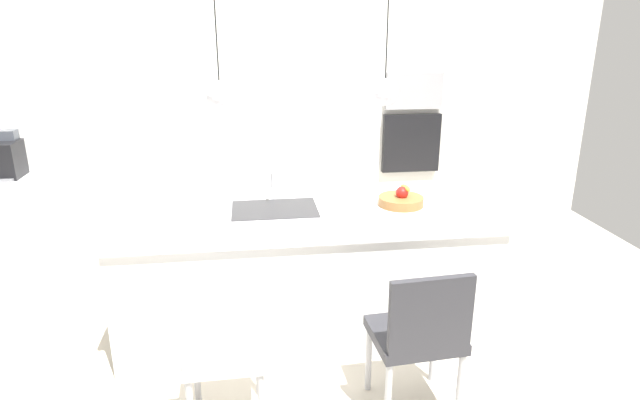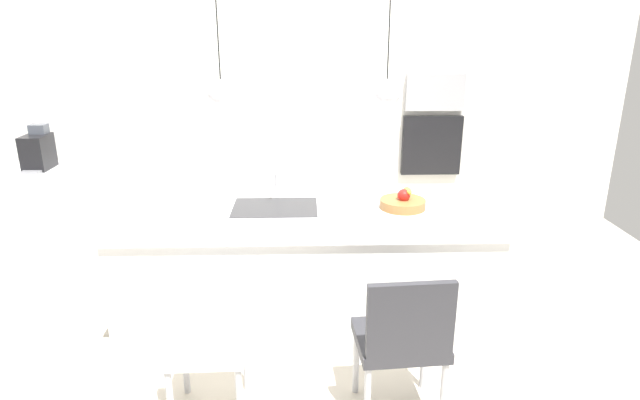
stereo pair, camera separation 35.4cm
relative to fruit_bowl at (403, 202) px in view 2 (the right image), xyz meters
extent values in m
plane|color=beige|center=(-0.65, 0.03, -0.93)|extent=(6.60, 6.60, 0.00)
cube|color=silver|center=(-0.65, 1.68, 0.37)|extent=(6.00, 0.10, 2.60)
cube|color=white|center=(-0.65, 0.03, -0.51)|extent=(2.42, 0.96, 0.83)
cube|color=white|center=(-0.65, 0.03, -0.07)|extent=(2.48, 1.02, 0.06)
cube|color=#2D2D30|center=(-0.85, 0.03, -0.04)|extent=(0.56, 0.40, 0.02)
cylinder|color=silver|center=(-0.85, 0.27, 0.07)|extent=(0.02, 0.02, 0.22)
cylinder|color=silver|center=(-0.85, 0.19, 0.17)|extent=(0.02, 0.16, 0.02)
cylinder|color=#9E6B38|center=(0.00, 0.00, -0.01)|extent=(0.30, 0.30, 0.06)
sphere|color=red|center=(0.00, -0.01, 0.05)|extent=(0.08, 0.08, 0.08)
ellipsoid|color=yellow|center=(0.03, 0.04, 0.07)|extent=(0.05, 0.18, 0.07)
cube|color=white|center=(-3.05, 1.31, -0.51)|extent=(1.10, 0.60, 0.83)
cube|color=black|center=(-2.99, 1.31, 0.05)|extent=(0.20, 0.28, 0.30)
cube|color=gray|center=(-2.99, 1.14, -0.09)|extent=(0.16, 0.08, 0.02)
cube|color=#4C515B|center=(-2.99, 1.40, 0.24)|extent=(0.14, 0.11, 0.08)
cube|color=#9E9EA3|center=(0.56, 1.61, 0.52)|extent=(0.54, 0.08, 0.34)
cube|color=black|center=(0.56, 1.61, 0.02)|extent=(0.56, 0.08, 0.56)
cube|color=silver|center=(-1.17, -0.87, -0.47)|extent=(0.42, 0.44, 0.06)
cube|color=silver|center=(-1.16, -1.07, -0.23)|extent=(0.39, 0.05, 0.42)
cylinder|color=#B2B2B7|center=(-1.00, -0.68, -0.71)|extent=(0.04, 0.04, 0.42)
cylinder|color=#B2B2B7|center=(-1.34, -0.69, -0.71)|extent=(0.04, 0.04, 0.42)
cube|color=#333338|center=(-0.15, -0.87, -0.48)|extent=(0.49, 0.44, 0.06)
cube|color=#333338|center=(-0.14, -1.06, -0.25)|extent=(0.44, 0.07, 0.40)
cylinder|color=#B2B2B7|center=(0.04, -0.69, -0.72)|extent=(0.04, 0.04, 0.42)
cylinder|color=#B2B2B7|center=(-0.36, -0.71, -0.72)|extent=(0.04, 0.04, 0.42)
cylinder|color=#B2B2B7|center=(0.06, -1.04, -0.72)|extent=(0.04, 0.04, 0.42)
sphere|color=silver|center=(-1.16, 0.03, 0.71)|extent=(0.17, 0.17, 0.17)
cylinder|color=black|center=(-1.16, 0.03, 1.10)|extent=(0.01, 0.01, 0.60)
sphere|color=silver|center=(-0.13, 0.03, 0.71)|extent=(0.17, 0.17, 0.17)
cylinder|color=black|center=(-0.13, 0.03, 1.10)|extent=(0.01, 0.01, 0.60)
camera|label=1|loc=(-1.00, -3.30, 1.13)|focal=29.99mm
camera|label=2|loc=(-0.64, -3.32, 1.13)|focal=29.99mm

